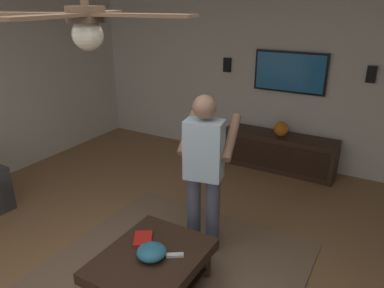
{
  "coord_description": "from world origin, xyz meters",
  "views": [
    {
      "loc": [
        -1.66,
        -1.57,
        2.42
      ],
      "look_at": [
        1.33,
        0.16,
        1.07
      ],
      "focal_mm": 34.44,
      "sensor_mm": 36.0,
      "label": 1
    }
  ],
  "objects_px": {
    "coffee_table": "(152,265)",
    "wall_speaker_right": "(227,65)",
    "remote_white": "(175,255)",
    "remote_black": "(149,256)",
    "media_console": "(278,152)",
    "tv": "(290,72)",
    "vase_round": "(281,129)",
    "wall_speaker_left": "(371,74)",
    "ceiling_fan": "(84,20)",
    "bowl": "(152,252)",
    "person_standing": "(204,166)",
    "book": "(143,239)"
  },
  "relations": [
    {
      "from": "coffee_table",
      "to": "wall_speaker_right",
      "type": "height_order",
      "value": "wall_speaker_right"
    },
    {
      "from": "remote_white",
      "to": "remote_black",
      "type": "xyz_separation_m",
      "value": [
        -0.11,
        0.19,
        0.0
      ]
    },
    {
      "from": "coffee_table",
      "to": "media_console",
      "type": "relative_size",
      "value": 0.59
    },
    {
      "from": "media_console",
      "to": "wall_speaker_right",
      "type": "distance_m",
      "value": 1.59
    },
    {
      "from": "tv",
      "to": "remote_white",
      "type": "bearing_deg",
      "value": 0.9
    },
    {
      "from": "media_console",
      "to": "remote_white",
      "type": "height_order",
      "value": "media_console"
    },
    {
      "from": "vase_round",
      "to": "wall_speaker_right",
      "type": "xyz_separation_m",
      "value": [
        0.3,
        1.04,
        0.81
      ]
    },
    {
      "from": "tv",
      "to": "wall_speaker_left",
      "type": "height_order",
      "value": "tv"
    },
    {
      "from": "remote_black",
      "to": "wall_speaker_right",
      "type": "relative_size",
      "value": 0.68
    },
    {
      "from": "vase_round",
      "to": "ceiling_fan",
      "type": "height_order",
      "value": "ceiling_fan"
    },
    {
      "from": "bowl",
      "to": "wall_speaker_left",
      "type": "xyz_separation_m",
      "value": [
        3.36,
        -1.19,
        1.06
      ]
    },
    {
      "from": "bowl",
      "to": "remote_black",
      "type": "distance_m",
      "value": 0.05
    },
    {
      "from": "person_standing",
      "to": "ceiling_fan",
      "type": "distance_m",
      "value": 2.0
    },
    {
      "from": "tv",
      "to": "vase_round",
      "type": "relative_size",
      "value": 4.82
    },
    {
      "from": "coffee_table",
      "to": "book",
      "type": "bearing_deg",
      "value": 54.94
    },
    {
      "from": "wall_speaker_left",
      "to": "tv",
      "type": "bearing_deg",
      "value": 90.7
    },
    {
      "from": "book",
      "to": "wall_speaker_right",
      "type": "xyz_separation_m",
      "value": [
        3.21,
        0.7,
        1.05
      ]
    },
    {
      "from": "remote_white",
      "to": "vase_round",
      "type": "height_order",
      "value": "vase_round"
    },
    {
      "from": "remote_white",
      "to": "vase_round",
      "type": "relative_size",
      "value": 0.68
    },
    {
      "from": "coffee_table",
      "to": "tv",
      "type": "relative_size",
      "value": 0.94
    },
    {
      "from": "remote_white",
      "to": "wall_speaker_right",
      "type": "distance_m",
      "value": 3.58
    },
    {
      "from": "media_console",
      "to": "remote_black",
      "type": "height_order",
      "value": "media_console"
    },
    {
      "from": "person_standing",
      "to": "tv",
      "type": "bearing_deg",
      "value": -12.52
    },
    {
      "from": "bowl",
      "to": "tv",
      "type": "bearing_deg",
      "value": -1.88
    },
    {
      "from": "remote_white",
      "to": "wall_speaker_right",
      "type": "height_order",
      "value": "wall_speaker_right"
    },
    {
      "from": "tv",
      "to": "bowl",
      "type": "xyz_separation_m",
      "value": [
        -3.35,
        0.11,
        -0.99
      ]
    },
    {
      "from": "tv",
      "to": "ceiling_fan",
      "type": "xyz_separation_m",
      "value": [
        -3.96,
        -0.01,
        0.88
      ]
    },
    {
      "from": "tv",
      "to": "wall_speaker_left",
      "type": "bearing_deg",
      "value": 90.7
    },
    {
      "from": "person_standing",
      "to": "vase_round",
      "type": "height_order",
      "value": "person_standing"
    },
    {
      "from": "ceiling_fan",
      "to": "remote_black",
      "type": "bearing_deg",
      "value": 13.2
    },
    {
      "from": "remote_white",
      "to": "remote_black",
      "type": "bearing_deg",
      "value": -2.73
    },
    {
      "from": "tv",
      "to": "bowl",
      "type": "distance_m",
      "value": 3.5
    },
    {
      "from": "wall_speaker_right",
      "to": "ceiling_fan",
      "type": "relative_size",
      "value": 0.18
    },
    {
      "from": "wall_speaker_left",
      "to": "ceiling_fan",
      "type": "xyz_separation_m",
      "value": [
        -3.98,
        1.07,
        0.81
      ]
    },
    {
      "from": "remote_black",
      "to": "ceiling_fan",
      "type": "height_order",
      "value": "ceiling_fan"
    },
    {
      "from": "remote_white",
      "to": "wall_speaker_left",
      "type": "height_order",
      "value": "wall_speaker_left"
    },
    {
      "from": "bowl",
      "to": "ceiling_fan",
      "type": "height_order",
      "value": "ceiling_fan"
    },
    {
      "from": "person_standing",
      "to": "remote_white",
      "type": "distance_m",
      "value": 0.89
    },
    {
      "from": "vase_round",
      "to": "wall_speaker_left",
      "type": "relative_size",
      "value": 1.0
    },
    {
      "from": "remote_white",
      "to": "wall_speaker_left",
      "type": "bearing_deg",
      "value": -141.69
    },
    {
      "from": "bowl",
      "to": "remote_black",
      "type": "xyz_separation_m",
      "value": [
        -0.0,
        0.03,
        -0.04
      ]
    },
    {
      "from": "media_console",
      "to": "coffee_table",
      "type": "bearing_deg",
      "value": -2.46
    },
    {
      "from": "vase_round",
      "to": "ceiling_fan",
      "type": "bearing_deg",
      "value": 179.64
    },
    {
      "from": "coffee_table",
      "to": "person_standing",
      "type": "relative_size",
      "value": 0.61
    },
    {
      "from": "media_console",
      "to": "tv",
      "type": "relative_size",
      "value": 1.6
    },
    {
      "from": "person_standing",
      "to": "bowl",
      "type": "height_order",
      "value": "person_standing"
    },
    {
      "from": "media_console",
      "to": "wall_speaker_left",
      "type": "bearing_deg",
      "value": 103.25
    },
    {
      "from": "remote_black",
      "to": "wall_speaker_left",
      "type": "distance_m",
      "value": 3.75
    },
    {
      "from": "tv",
      "to": "book",
      "type": "relative_size",
      "value": 4.82
    },
    {
      "from": "coffee_table",
      "to": "bowl",
      "type": "relative_size",
      "value": 3.97
    }
  ]
}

